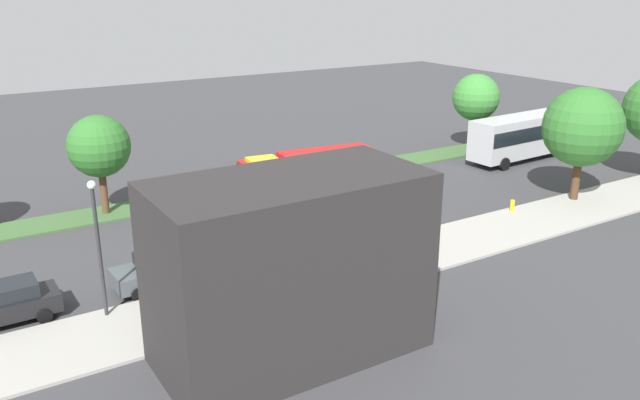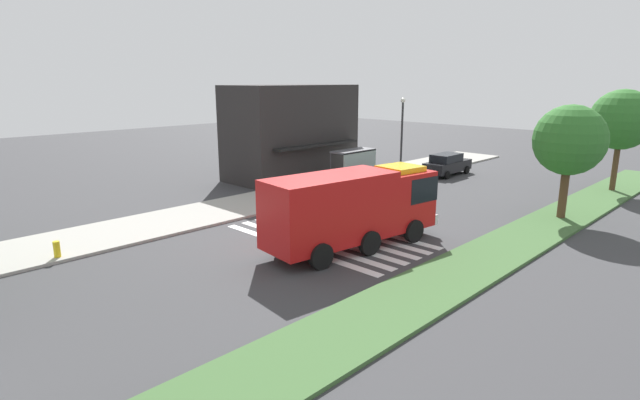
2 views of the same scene
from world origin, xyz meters
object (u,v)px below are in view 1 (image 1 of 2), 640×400
parked_car_mid (0,305)px  median_tree_far_west (476,97)px  transit_bus (523,134)px  median_tree_west (99,147)px  fire_truck (305,177)px  bus_stop_shelter (207,261)px  fire_hydrant (512,205)px  sidewalk_tree_west (583,127)px  parked_car_west (161,268)px  street_lamp (98,238)px  bench_near_shelter (286,268)px

parked_car_mid → median_tree_far_west: median_tree_far_west is taller
transit_bus → median_tree_west: 32.52m
fire_truck → bus_stop_shelter: (10.31, 8.76, -0.11)m
median_tree_west → fire_hydrant: bearing=148.9°
fire_truck → sidewalk_tree_west: size_ratio=1.24×
parked_car_mid → transit_bus: (-39.41, -6.83, 1.24)m
parked_car_west → parked_car_mid: (6.96, 0.00, 0.03)m
parked_car_west → sidewalk_tree_west: sidewalk_tree_west is taller
bus_stop_shelter → median_tree_west: median_tree_west is taller
street_lamp → sidewalk_tree_west: bearing=179.2°
parked_car_mid → fire_hydrant: bearing=175.9°
fire_truck → parked_car_mid: bearing=26.0°
sidewalk_tree_west → median_tree_far_west: sidewalk_tree_west is taller
fire_truck → parked_car_mid: size_ratio=1.90×
bus_stop_shelter → median_tree_far_west: median_tree_far_west is taller
transit_bus → sidewalk_tree_west: (5.14, 9.03, 2.81)m
fire_truck → bus_stop_shelter: size_ratio=2.61×
transit_bus → fire_hydrant: bearing=-143.5°
bench_near_shelter → sidewalk_tree_west: (-21.94, -0.33, 4.36)m
bus_stop_shelter → sidewalk_tree_west: bearing=-179.3°
median_tree_west → parked_car_mid: bearing=57.4°
street_lamp → bus_stop_shelter: bearing=171.0°
parked_car_mid → bench_near_shelter: 12.60m
fire_truck → parked_car_west: fire_truck is taller
street_lamp → median_tree_west: bearing=-104.5°
bus_stop_shelter → sidewalk_tree_west: (-25.94, -0.31, 3.07)m
parked_car_mid → transit_bus: size_ratio=0.46×
fire_truck → median_tree_far_west: size_ratio=1.43×
parked_car_mid → street_lamp: bearing=154.3°
transit_bus → parked_car_mid: bearing=-173.0°
fire_truck → transit_bus: (-20.76, -0.58, 0.15)m
bench_near_shelter → median_tree_west: median_tree_west is taller
transit_bus → bus_stop_shelter: 32.45m
median_tree_far_west → street_lamp: bearing=20.9°
fire_hydrant → fire_truck: bearing=-37.6°
fire_truck → fire_hydrant: bearing=149.9°
bench_near_shelter → sidewalk_tree_west: sidewalk_tree_west is taller
bench_near_shelter → parked_car_west: bearing=-25.2°
parked_car_mid → median_tree_far_west: bearing=-164.3°
fire_hydrant → median_tree_west: bearing=-31.1°
fire_truck → fire_hydrant: fire_truck is taller
fire_truck → fire_hydrant: 13.13m
bench_near_shelter → parked_car_mid: bearing=-11.6°
parked_car_west → parked_car_mid: parked_car_mid is taller
bench_near_shelter → median_tree_west: bearing=-70.0°
parked_car_mid → transit_bus: bearing=-170.9°
fire_hydrant → transit_bus: bearing=-140.7°
median_tree_far_west → fire_hydrant: bearing=54.1°
parked_car_mid → fire_hydrant: parked_car_mid is taller
median_tree_west → parked_car_west: bearing=88.4°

